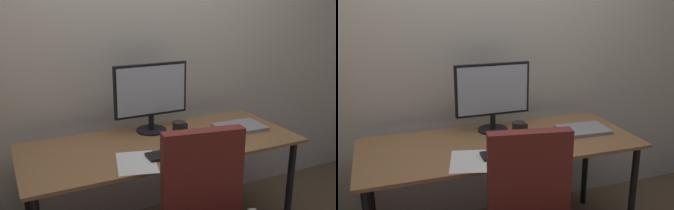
% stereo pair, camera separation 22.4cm
% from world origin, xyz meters
% --- Properties ---
extents(back_wall, '(6.40, 0.10, 2.60)m').
position_xyz_m(back_wall, '(0.00, 0.52, 1.30)').
color(back_wall, silver).
rests_on(back_wall, ground).
extents(desk, '(1.70, 0.70, 0.74)m').
position_xyz_m(desk, '(0.00, 0.00, 0.66)').
color(desk, olive).
rests_on(desk, ground).
extents(monitor, '(0.50, 0.20, 0.45)m').
position_xyz_m(monitor, '(0.02, 0.21, 1.00)').
color(monitor, black).
rests_on(monitor, desk).
extents(keyboard, '(0.29, 0.12, 0.02)m').
position_xyz_m(keyboard, '(-0.03, -0.20, 0.75)').
color(keyboard, black).
rests_on(keyboard, desk).
extents(mouse, '(0.08, 0.11, 0.03)m').
position_xyz_m(mouse, '(0.21, -0.21, 0.76)').
color(mouse, black).
rests_on(mouse, desk).
extents(coffee_mug, '(0.10, 0.09, 0.10)m').
position_xyz_m(coffee_mug, '(0.13, 0.03, 0.79)').
color(coffee_mug, black).
rests_on(coffee_mug, desk).
extents(laptop, '(0.33, 0.24, 0.02)m').
position_xyz_m(laptop, '(0.58, 0.00, 0.75)').
color(laptop, '#99999E').
rests_on(laptop, desk).
extents(paper_sheet, '(0.28, 0.34, 0.00)m').
position_xyz_m(paper_sheet, '(-0.25, -0.21, 0.74)').
color(paper_sheet, white).
rests_on(paper_sheet, desk).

